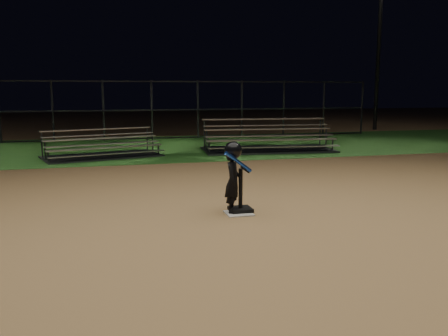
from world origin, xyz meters
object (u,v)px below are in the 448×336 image
at_px(home_plate, 239,213).
at_px(child_batter, 233,176).
at_px(light_pole_right, 380,34).
at_px(bleacher_right, 268,144).
at_px(batting_tee, 240,203).
at_px(bleacher_left, 102,152).

relative_size(home_plate, child_batter, 0.36).
bearing_deg(child_batter, light_pole_right, -15.53).
bearing_deg(home_plate, bleacher_right, 66.77).
xyz_separation_m(batting_tee, bleacher_left, (-2.23, 7.73, 0.02)).
bearing_deg(home_plate, child_batter, 140.18).
height_order(child_batter, bleacher_left, child_batter).
distance_m(batting_tee, bleacher_left, 8.04).
bearing_deg(light_pole_right, bleacher_right, -141.08).
height_order(home_plate, bleacher_left, bleacher_left).
bearing_deg(bleacher_right, child_batter, -108.59).
height_order(bleacher_left, bleacher_right, bleacher_right).
bearing_deg(bleacher_left, batting_tee, -88.79).
bearing_deg(bleacher_left, child_batter, -89.87).
relative_size(batting_tee, child_batter, 0.60).
height_order(home_plate, light_pole_right, light_pole_right).
bearing_deg(home_plate, light_pole_right, 51.23).
distance_m(child_batter, bleacher_right, 8.73).
bearing_deg(child_batter, bleacher_left, 38.59).
bearing_deg(light_pole_right, home_plate, -128.77).
distance_m(home_plate, batting_tee, 0.19).
bearing_deg(batting_tee, light_pole_right, 51.18).
distance_m(home_plate, bleacher_left, 8.13).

